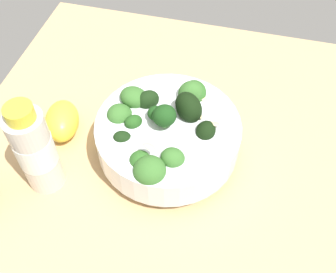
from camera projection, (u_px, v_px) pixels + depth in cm
name	position (u px, v px, depth cm)	size (l,w,h in cm)	color
ground_plane	(160.00, 143.00, 67.64)	(62.32, 62.32, 3.81)	tan
bowl_of_broccoli	(167.00, 133.00, 60.47)	(22.54, 21.49, 11.33)	white
lemon_wedge	(62.00, 121.00, 64.85)	(7.93, 5.34, 4.96)	yellow
bottle_tall	(35.00, 150.00, 54.95)	(5.38, 5.38, 16.02)	beige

